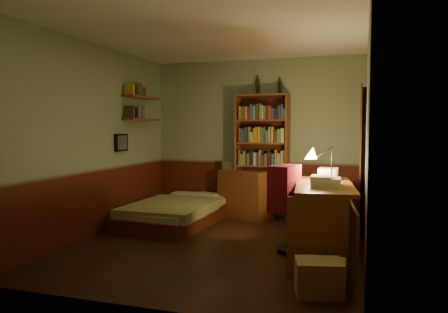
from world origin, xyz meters
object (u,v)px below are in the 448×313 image
(bed, at_px, (177,204))
(cardboard_box_a, at_px, (319,277))
(desk, at_px, (324,219))
(mini_stereo, at_px, (232,165))
(cardboard_box_b, at_px, (327,273))
(desk_lamp, at_px, (332,159))
(bookshelf, at_px, (262,156))
(office_chair, at_px, (300,216))
(dresser, at_px, (246,194))

(bed, xyz_separation_m, cardboard_box_a, (2.36, -2.24, -0.14))
(cardboard_box_a, bearing_deg, desk, 93.12)
(mini_stereo, bearing_deg, cardboard_box_a, -51.19)
(desk, distance_m, cardboard_box_b, 1.07)
(mini_stereo, distance_m, desk_lamp, 2.32)
(bed, relative_size, desk, 1.30)
(bed, distance_m, desk_lamp, 2.55)
(cardboard_box_a, height_order, cardboard_box_b, cardboard_box_a)
(desk_lamp, bearing_deg, bed, 166.82)
(mini_stereo, distance_m, bookshelf, 0.55)
(mini_stereo, relative_size, cardboard_box_b, 0.79)
(desk_lamp, relative_size, office_chair, 0.59)
(bookshelf, bearing_deg, office_chair, -61.29)
(desk, relative_size, cardboard_box_b, 4.48)
(office_chair, bearing_deg, dresser, 134.60)
(mini_stereo, bearing_deg, cardboard_box_b, -48.58)
(desk, height_order, cardboard_box_a, desk)
(office_chair, bearing_deg, mini_stereo, 138.56)
(bookshelf, bearing_deg, cardboard_box_b, -62.88)
(office_chair, bearing_deg, cardboard_box_a, -62.79)
(desk_lamp, bearing_deg, cardboard_box_b, -86.48)
(cardboard_box_b, bearing_deg, desk_lamp, 92.43)
(bookshelf, relative_size, cardboard_box_b, 5.86)
(bookshelf, height_order, office_chair, bookshelf)
(cardboard_box_a, bearing_deg, cardboard_box_b, 78.78)
(mini_stereo, xyz_separation_m, bookshelf, (0.52, -0.04, 0.16))
(desk, bearing_deg, bookshelf, 115.34)
(bookshelf, bearing_deg, desk, -54.81)
(desk_lamp, relative_size, cardboard_box_b, 1.50)
(desk_lamp, bearing_deg, cardboard_box_a, -88.48)
(cardboard_box_b, bearing_deg, cardboard_box_a, -101.22)
(mini_stereo, bearing_deg, bed, -113.77)
(dresser, height_order, mini_stereo, mini_stereo)
(cardboard_box_a, bearing_deg, dresser, 115.95)
(bed, distance_m, cardboard_box_a, 3.25)
(bed, relative_size, bookshelf, 0.99)
(dresser, relative_size, desk_lamp, 1.68)
(dresser, relative_size, office_chair, 1.00)
(mini_stereo, relative_size, office_chair, 0.31)
(office_chair, relative_size, cardboard_box_b, 2.54)
(desk_lamp, bearing_deg, desk, -97.28)
(dresser, height_order, office_chair, office_chair)
(desk, xyz_separation_m, desk_lamp, (0.06, 0.38, 0.67))
(bookshelf, bearing_deg, mini_stereo, 178.92)
(desk, bearing_deg, office_chair, 173.59)
(dresser, distance_m, desk, 2.26)
(dresser, bearing_deg, cardboard_box_a, -39.34)
(bookshelf, bearing_deg, bed, -138.92)
(bed, relative_size, mini_stereo, 7.33)
(dresser, distance_m, cardboard_box_b, 3.19)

